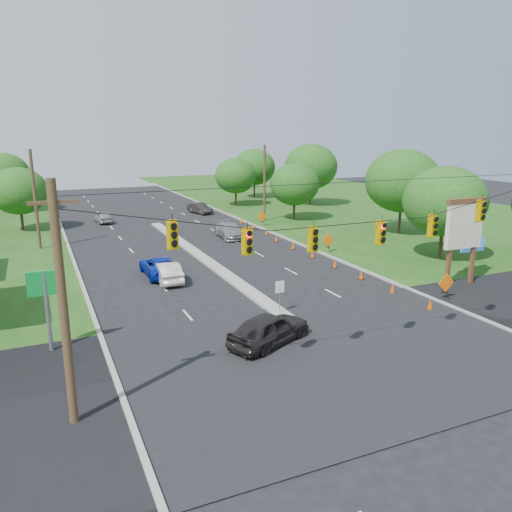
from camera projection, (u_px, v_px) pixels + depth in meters
name	position (u px, v px, depth m)	size (l,w,h in m)	color
ground	(335.00, 355.00, 24.08)	(160.00, 160.00, 0.00)	black
grass_right	(470.00, 232.00, 53.64)	(40.00, 160.00, 0.06)	#1E4714
cross_street	(335.00, 355.00, 24.08)	(160.00, 14.00, 0.02)	black
curb_left	(68.00, 247.00, 46.67)	(0.25, 110.00, 0.16)	gray
curb_right	(264.00, 230.00, 54.65)	(0.25, 110.00, 0.16)	gray
median	(201.00, 257.00, 42.69)	(1.00, 34.00, 0.18)	gray
median_sign	(280.00, 291.00, 29.04)	(0.55, 0.06, 2.05)	gray
signal_span	(351.00, 260.00, 21.97)	(25.60, 0.32, 9.00)	#422D1C
utility_pole_far_left	(35.00, 200.00, 44.63)	(0.28, 0.28, 9.00)	#422D1C
utility_pole_far_right	(264.00, 184.00, 58.94)	(0.28, 0.28, 9.00)	#422D1C
pylon_sign	(465.00, 228.00, 34.25)	(5.90, 2.30, 6.12)	#59331E
cone_0	(430.00, 304.00, 30.07)	(0.32, 0.32, 0.70)	#E14F00
cone_1	(392.00, 288.00, 33.17)	(0.32, 0.32, 0.70)	#E14F00
cone_2	(361.00, 275.00, 36.27)	(0.32, 0.32, 0.70)	#E14F00
cone_3	(335.00, 263.00, 39.37)	(0.32, 0.32, 0.70)	#E14F00
cone_4	(312.00, 254.00, 42.47)	(0.32, 0.32, 0.70)	#E14F00
cone_5	(293.00, 245.00, 45.57)	(0.32, 0.32, 0.70)	#E14F00
cone_6	(276.00, 238.00, 48.68)	(0.32, 0.32, 0.70)	#E14F00
cone_7	(266.00, 231.00, 52.01)	(0.32, 0.32, 0.70)	#E14F00
cone_8	(253.00, 226.00, 55.12)	(0.32, 0.32, 0.70)	#E14F00
cone_9	(241.00, 221.00, 58.22)	(0.32, 0.32, 0.70)	#E14F00
work_sign_0	(446.00, 284.00, 31.62)	(1.27, 0.58, 1.37)	black
work_sign_1	(328.00, 241.00, 44.03)	(1.27, 0.58, 1.37)	black
work_sign_2	(262.00, 217.00, 56.43)	(1.27, 0.58, 1.37)	black
tree_5	(19.00, 191.00, 52.94)	(5.88, 5.88, 6.86)	black
tree_6	(3.00, 175.00, 65.30)	(6.72, 6.72, 7.84)	black
tree_7	(445.00, 201.00, 40.62)	(6.72, 6.72, 7.84)	black
tree_8	(402.00, 181.00, 50.91)	(7.56, 7.56, 8.82)	black
tree_9	(295.00, 184.00, 59.47)	(5.88, 5.88, 6.86)	black
tree_10	(311.00, 167.00, 71.19)	(7.56, 7.56, 8.82)	black
tree_11	(254.00, 167.00, 79.51)	(6.72, 6.72, 7.84)	black
tree_12	(236.00, 176.00, 71.09)	(5.88, 5.88, 6.86)	black
black_sedan	(269.00, 329.00, 25.11)	(1.94, 4.83, 1.65)	black
white_sedan	(167.00, 272.00, 35.70)	(1.51, 4.34, 1.43)	#F4D9D3
blue_pickup	(160.00, 266.00, 37.22)	(2.36, 5.11, 1.42)	#0722A9
silver_car_far	(229.00, 230.00, 50.52)	(2.13, 5.24, 1.52)	gray
silver_car_oncoming	(103.00, 217.00, 58.73)	(1.59, 3.94, 1.34)	#9C9C9C
dark_car_receding	(200.00, 208.00, 65.42)	(1.47, 4.23, 1.39)	black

